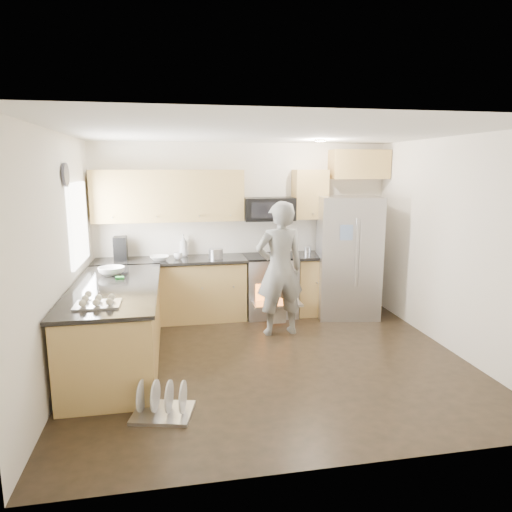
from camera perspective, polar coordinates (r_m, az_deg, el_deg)
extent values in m
plane|color=black|center=(5.50, 1.88, -12.89)|extent=(4.50, 4.50, 0.00)
cube|color=white|center=(7.06, -1.54, 3.41)|extent=(4.50, 0.04, 2.60)
cube|color=white|center=(3.25, 9.66, -5.69)|extent=(4.50, 0.04, 2.60)
cube|color=white|center=(5.13, -23.37, -0.32)|extent=(0.04, 4.00, 2.60)
cube|color=white|center=(6.02, 23.40, 1.20)|extent=(0.04, 4.00, 2.60)
cube|color=white|center=(5.05, 2.07, 15.22)|extent=(4.50, 4.00, 0.04)
cube|color=white|center=(6.06, -21.33, 3.81)|extent=(0.04, 1.00, 1.00)
cylinder|color=#FFE6CC|center=(6.35, 8.03, 14.09)|extent=(0.14, 0.14, 0.02)
cylinder|color=#474754|center=(5.48, -22.71, 9.35)|extent=(0.03, 0.26, 0.26)
cube|color=#A47F41|center=(6.85, -10.47, -4.39)|extent=(2.15, 0.60, 0.87)
cube|color=black|center=(6.73, -10.60, -0.55)|extent=(2.19, 0.64, 0.04)
cube|color=#A47F41|center=(7.16, 6.81, -3.61)|extent=(0.50, 0.60, 0.87)
cube|color=black|center=(7.05, 6.92, 0.07)|extent=(0.54, 0.64, 0.04)
cube|color=#A47F41|center=(6.76, -10.84, 7.40)|extent=(2.16, 0.33, 0.74)
cube|color=#A47F41|center=(7.08, 6.74, 7.67)|extent=(0.50, 0.33, 0.74)
cube|color=#A47F41|center=(7.34, 12.76, 11.10)|extent=(0.90, 0.33, 0.44)
imported|color=white|center=(6.66, -11.97, -0.27)|extent=(0.27, 0.27, 0.07)
imported|color=silver|center=(6.91, -9.07, 1.33)|extent=(0.13, 0.13, 0.33)
imported|color=silver|center=(6.69, -9.70, 0.02)|extent=(0.13, 0.13, 0.10)
cylinder|color=#B7B7BC|center=(6.69, -5.04, 0.31)|extent=(0.21, 0.21, 0.14)
cube|color=black|center=(6.79, -16.58, 0.91)|extent=(0.18, 0.22, 0.34)
cylinder|color=#B7B7BC|center=(7.18, 6.46, 0.79)|extent=(0.11, 0.11, 0.09)
cube|color=#A47F41|center=(5.50, -16.99, -8.51)|extent=(0.90, 2.30, 0.87)
cube|color=black|center=(5.37, -17.26, -3.77)|extent=(0.96, 2.36, 0.04)
imported|color=silver|center=(5.90, -17.62, -1.80)|extent=(0.32, 0.32, 0.10)
cube|color=green|center=(5.66, -16.67, -2.64)|extent=(0.10, 0.07, 0.03)
cube|color=#B7B7BC|center=(4.64, -19.22, -5.35)|extent=(0.43, 0.32, 0.09)
cube|color=#B7B7BC|center=(6.98, 1.75, -3.80)|extent=(0.76, 0.62, 0.90)
cube|color=black|center=(6.88, 1.77, -0.05)|extent=(0.76, 0.60, 0.03)
cube|color=orange|center=(6.70, 2.32, -4.88)|extent=(0.56, 0.02, 0.34)
cube|color=#B7B7BC|center=(6.57, 2.64, -5.98)|extent=(0.70, 0.34, 0.03)
cube|color=white|center=(6.56, 2.73, -7.23)|extent=(0.24, 0.03, 0.28)
cube|color=black|center=(6.89, 1.60, 5.90)|extent=(0.76, 0.40, 0.34)
cube|color=#B7B7BC|center=(7.00, 11.42, -0.13)|extent=(0.99, 0.83, 1.82)
cylinder|color=#B7B7BC|center=(6.64, 12.36, 0.37)|extent=(0.02, 0.02, 0.99)
cylinder|color=#B7B7BC|center=(6.66, 12.83, 0.39)|extent=(0.02, 0.02, 0.99)
cube|color=pink|center=(6.77, 14.05, -1.20)|extent=(0.23, 0.05, 0.30)
cube|color=#8FAFE5|center=(6.54, 11.25, 2.89)|extent=(0.18, 0.04, 0.22)
imported|color=gray|center=(6.08, 2.97, -1.62)|extent=(0.69, 0.49, 1.81)
cube|color=#B7B7BC|center=(4.50, -11.55, -18.64)|extent=(0.61, 0.54, 0.03)
cylinder|color=silver|center=(4.47, -14.10, -16.57)|extent=(0.09, 0.29, 0.30)
cylinder|color=silver|center=(4.44, -12.46, -16.71)|extent=(0.09, 0.29, 0.30)
cylinder|color=silver|center=(4.41, -10.80, -16.85)|extent=(0.09, 0.29, 0.30)
cylinder|color=silver|center=(4.38, -9.12, -16.98)|extent=(0.09, 0.29, 0.30)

